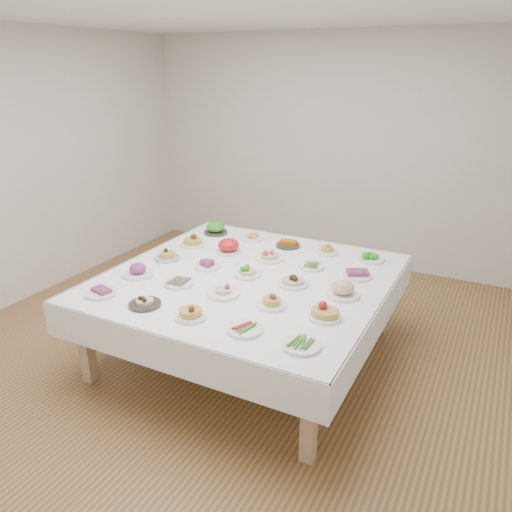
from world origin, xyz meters
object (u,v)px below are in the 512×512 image
at_px(dish_0, 101,290).
at_px(dish_24, 371,256).
at_px(dish_12, 247,269).
at_px(display_table, 248,283).

xyz_separation_m(dish_0, dish_24, (1.66, 1.66, 0.00)).
bearing_deg(dish_24, dish_12, -135.35).
bearing_deg(dish_24, display_table, -134.88).
xyz_separation_m(display_table, dish_12, (-0.01, 0.01, 0.12)).
height_order(display_table, dish_24, dish_24).
bearing_deg(dish_24, dish_0, -134.97).
xyz_separation_m(dish_12, dish_24, (0.83, 0.82, -0.01)).
height_order(dish_12, dish_24, dish_12).
height_order(display_table, dish_0, dish_0).
xyz_separation_m(display_table, dish_0, (-0.84, -0.83, 0.10)).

